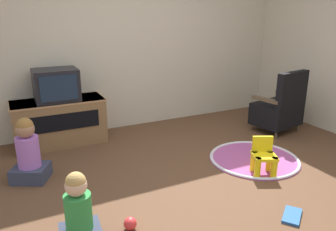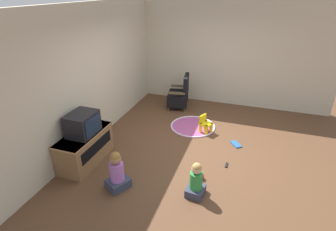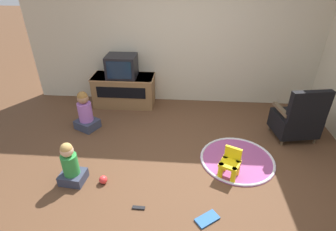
{
  "view_description": "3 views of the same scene",
  "coord_description": "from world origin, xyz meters",
  "px_view_note": "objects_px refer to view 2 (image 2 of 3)",
  "views": [
    {
      "loc": [
        -1.68,
        -2.55,
        1.72
      ],
      "look_at": [
        -0.16,
        0.5,
        0.65
      ],
      "focal_mm": 35.0,
      "sensor_mm": 36.0,
      "label": 1
    },
    {
      "loc": [
        -4.58,
        -0.97,
        3.05
      ],
      "look_at": [
        -0.1,
        0.56,
        0.72
      ],
      "focal_mm": 28.0,
      "sensor_mm": 36.0,
      "label": 2
    },
    {
      "loc": [
        0.12,
        -2.8,
        2.52
      ],
      "look_at": [
        -0.13,
        0.41,
        0.63
      ],
      "focal_mm": 28.0,
      "sensor_mm": 36.0,
      "label": 3
    }
  ],
  "objects_px": {
    "yellow_kid_chair": "(205,125)",
    "remote_control": "(226,165)",
    "toy_ball": "(201,176)",
    "child_watching_center": "(117,173)",
    "book": "(236,144)",
    "tv_cabinet": "(85,147)",
    "television": "(83,124)",
    "child_watching_left": "(196,181)",
    "black_armchair": "(180,95)"
  },
  "relations": [
    {
      "from": "yellow_kid_chair",
      "to": "remote_control",
      "type": "bearing_deg",
      "value": -124.66
    },
    {
      "from": "toy_ball",
      "to": "child_watching_center",
      "type": "bearing_deg",
      "value": 117.12
    },
    {
      "from": "book",
      "to": "remote_control",
      "type": "relative_size",
      "value": 1.99
    },
    {
      "from": "tv_cabinet",
      "to": "television",
      "type": "distance_m",
      "value": 0.5
    },
    {
      "from": "tv_cabinet",
      "to": "book",
      "type": "xyz_separation_m",
      "value": [
        1.53,
        -2.68,
        -0.31
      ]
    },
    {
      "from": "child_watching_left",
      "to": "child_watching_center",
      "type": "distance_m",
      "value": 1.3
    },
    {
      "from": "toy_ball",
      "to": "remote_control",
      "type": "height_order",
      "value": "toy_ball"
    },
    {
      "from": "tv_cabinet",
      "to": "book",
      "type": "bearing_deg",
      "value": -60.32
    },
    {
      "from": "yellow_kid_chair",
      "to": "black_armchair",
      "type": "bearing_deg",
      "value": 65.36
    },
    {
      "from": "tv_cabinet",
      "to": "toy_ball",
      "type": "height_order",
      "value": "tv_cabinet"
    },
    {
      "from": "yellow_kid_chair",
      "to": "book",
      "type": "xyz_separation_m",
      "value": [
        -0.33,
        -0.75,
        -0.17
      ]
    },
    {
      "from": "toy_ball",
      "to": "television",
      "type": "bearing_deg",
      "value": 95.03
    },
    {
      "from": "black_armchair",
      "to": "remote_control",
      "type": "relative_size",
      "value": 6.18
    },
    {
      "from": "black_armchair",
      "to": "toy_ball",
      "type": "distance_m",
      "value": 3.1
    },
    {
      "from": "book",
      "to": "remote_control",
      "type": "distance_m",
      "value": 0.81
    },
    {
      "from": "television",
      "to": "child_watching_left",
      "type": "relative_size",
      "value": 0.91
    },
    {
      "from": "remote_control",
      "to": "book",
      "type": "bearing_deg",
      "value": 174.41
    },
    {
      "from": "television",
      "to": "child_watching_center",
      "type": "height_order",
      "value": "television"
    },
    {
      "from": "book",
      "to": "remote_control",
      "type": "height_order",
      "value": "book"
    },
    {
      "from": "black_armchair",
      "to": "toy_ball",
      "type": "bearing_deg",
      "value": 13.59
    },
    {
      "from": "tv_cabinet",
      "to": "child_watching_left",
      "type": "height_order",
      "value": "same"
    },
    {
      "from": "television",
      "to": "yellow_kid_chair",
      "type": "height_order",
      "value": "television"
    },
    {
      "from": "toy_ball",
      "to": "black_armchair",
      "type": "bearing_deg",
      "value": 23.77
    },
    {
      "from": "remote_control",
      "to": "tv_cabinet",
      "type": "bearing_deg",
      "value": -73.02
    },
    {
      "from": "remote_control",
      "to": "child_watching_left",
      "type": "bearing_deg",
      "value": -20.92
    },
    {
      "from": "toy_ball",
      "to": "remote_control",
      "type": "relative_size",
      "value": 0.73
    },
    {
      "from": "television",
      "to": "black_armchair",
      "type": "xyz_separation_m",
      "value": [
        3.01,
        -0.94,
        -0.46
      ]
    },
    {
      "from": "child_watching_center",
      "to": "toy_ball",
      "type": "height_order",
      "value": "child_watching_center"
    },
    {
      "from": "tv_cabinet",
      "to": "remote_control",
      "type": "distance_m",
      "value": 2.7
    },
    {
      "from": "tv_cabinet",
      "to": "remote_control",
      "type": "relative_size",
      "value": 7.92
    },
    {
      "from": "yellow_kid_chair",
      "to": "remote_control",
      "type": "height_order",
      "value": "yellow_kid_chair"
    },
    {
      "from": "yellow_kid_chair",
      "to": "child_watching_center",
      "type": "relative_size",
      "value": 0.59
    },
    {
      "from": "black_armchair",
      "to": "yellow_kid_chair",
      "type": "xyz_separation_m",
      "value": [
        -1.16,
        -0.97,
        -0.18
      ]
    },
    {
      "from": "tv_cabinet",
      "to": "black_armchair",
      "type": "height_order",
      "value": "black_armchair"
    },
    {
      "from": "yellow_kid_chair",
      "to": "book",
      "type": "distance_m",
      "value": 0.83
    },
    {
      "from": "yellow_kid_chair",
      "to": "book",
      "type": "bearing_deg",
      "value": -88.18
    },
    {
      "from": "television",
      "to": "book",
      "type": "distance_m",
      "value": 3.17
    },
    {
      "from": "tv_cabinet",
      "to": "black_armchair",
      "type": "distance_m",
      "value": 3.16
    },
    {
      "from": "tv_cabinet",
      "to": "toy_ball",
      "type": "bearing_deg",
      "value": -85.02
    },
    {
      "from": "child_watching_center",
      "to": "book",
      "type": "xyz_separation_m",
      "value": [
        1.99,
        -1.75,
        -0.29
      ]
    },
    {
      "from": "television",
      "to": "remote_control",
      "type": "relative_size",
      "value": 3.67
    },
    {
      "from": "tv_cabinet",
      "to": "television",
      "type": "relative_size",
      "value": 2.16
    },
    {
      "from": "tv_cabinet",
      "to": "black_armchair",
      "type": "relative_size",
      "value": 1.28
    },
    {
      "from": "tv_cabinet",
      "to": "yellow_kid_chair",
      "type": "bearing_deg",
      "value": -46.23
    },
    {
      "from": "television",
      "to": "yellow_kid_chair",
      "type": "distance_m",
      "value": 2.74
    },
    {
      "from": "yellow_kid_chair",
      "to": "book",
      "type": "relative_size",
      "value": 1.38
    },
    {
      "from": "black_armchair",
      "to": "television",
      "type": "bearing_deg",
      "value": -27.56
    },
    {
      "from": "black_armchair",
      "to": "yellow_kid_chair",
      "type": "relative_size",
      "value": 2.25
    },
    {
      "from": "tv_cabinet",
      "to": "yellow_kid_chair",
      "type": "distance_m",
      "value": 2.68
    },
    {
      "from": "black_armchair",
      "to": "tv_cabinet",
      "type": "bearing_deg",
      "value": -27.94
    }
  ]
}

